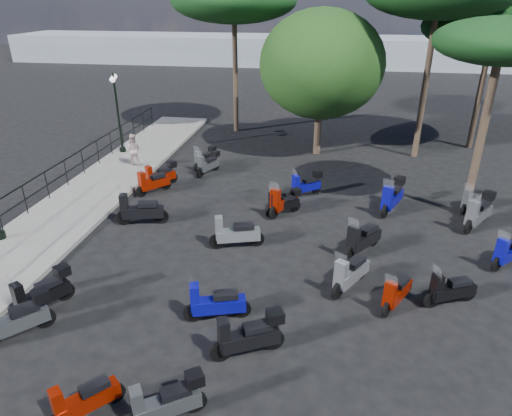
% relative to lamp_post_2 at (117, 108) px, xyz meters
% --- Properties ---
extents(ground, '(120.00, 120.00, 0.00)m').
position_rel_lamp_post_2_xyz_m(ground, '(7.46, -10.80, -2.35)').
color(ground, black).
rests_on(ground, ground).
extents(sidewalk, '(3.00, 30.00, 0.15)m').
position_rel_lamp_post_2_xyz_m(sidewalk, '(0.96, -7.80, -2.27)').
color(sidewalk, slate).
rests_on(sidewalk, ground).
extents(railing, '(0.04, 26.04, 1.10)m').
position_rel_lamp_post_2_xyz_m(railing, '(-0.34, -8.00, -1.45)').
color(railing, black).
rests_on(railing, sidewalk).
extents(lamp_post_2, '(0.57, 1.08, 3.85)m').
position_rel_lamp_post_2_xyz_m(lamp_post_2, '(0.00, 0.00, 0.00)').
color(lamp_post_2, black).
rests_on(lamp_post_2, sidewalk).
extents(pedestrian_far, '(0.78, 0.64, 1.46)m').
position_rel_lamp_post_2_xyz_m(pedestrian_far, '(1.37, -1.73, -1.47)').
color(pedestrian_far, '#C5AAA7').
rests_on(pedestrian_far, sidewalk).
extents(scooter_1, '(1.27, 1.40, 1.38)m').
position_rel_lamp_post_2_xyz_m(scooter_1, '(3.37, -13.18, -1.83)').
color(scooter_1, black).
rests_on(scooter_1, ground).
extents(scooter_2, '(1.03, 1.53, 1.35)m').
position_rel_lamp_post_2_xyz_m(scooter_2, '(3.37, -12.14, -1.84)').
color(scooter_2, black).
rests_on(scooter_2, ground).
extents(scooter_3, '(1.81, 0.73, 1.46)m').
position_rel_lamp_post_2_xyz_m(scooter_3, '(3.92, -7.15, -1.84)').
color(scooter_3, black).
rests_on(scooter_3, ground).
extents(scooter_4, '(1.18, 1.27, 1.26)m').
position_rel_lamp_post_2_xyz_m(scooter_4, '(3.37, -3.66, -1.87)').
color(scooter_4, black).
rests_on(scooter_4, ground).
extents(scooter_5, '(1.09, 1.33, 1.29)m').
position_rel_lamp_post_2_xyz_m(scooter_5, '(3.33, -4.46, -1.90)').
color(scooter_5, black).
rests_on(scooter_5, ground).
extents(scooter_7, '(1.40, 1.02, 1.27)m').
position_rel_lamp_post_2_xyz_m(scooter_7, '(7.61, -14.84, -1.87)').
color(scooter_7, black).
rests_on(scooter_7, ground).
extents(scooter_8, '(1.09, 1.20, 1.22)m').
position_rel_lamp_post_2_xyz_m(scooter_8, '(6.04, -15.02, -1.93)').
color(scooter_8, black).
rests_on(scooter_8, ground).
extents(scooter_9, '(1.65, 0.74, 1.35)m').
position_rel_lamp_post_2_xyz_m(scooter_9, '(7.77, -11.78, -1.88)').
color(scooter_9, black).
rests_on(scooter_9, ground).
extents(scooter_10, '(1.25, 1.04, 1.19)m').
position_rel_lamp_post_2_xyz_m(scooter_10, '(8.77, -5.53, -1.90)').
color(scooter_10, black).
rests_on(scooter_10, ground).
extents(scooter_11, '(0.82, 1.41, 1.20)m').
position_rel_lamp_post_2_xyz_m(scooter_11, '(4.64, -1.26, -1.90)').
color(scooter_11, black).
rests_on(scooter_11, ground).
extents(scooter_14, '(1.60, 0.99, 1.38)m').
position_rel_lamp_post_2_xyz_m(scooter_14, '(8.80, -12.84, -1.83)').
color(scooter_14, black).
rests_on(scooter_14, ground).
extents(scooter_15, '(1.04, 1.55, 1.39)m').
position_rel_lamp_post_2_xyz_m(scooter_15, '(11.06, -9.90, -1.86)').
color(scooter_15, black).
rests_on(scooter_15, ground).
extents(scooter_16, '(1.72, 0.77, 1.41)m').
position_rel_lamp_post_2_xyz_m(scooter_16, '(7.53, -8.20, -1.86)').
color(scooter_16, black).
rests_on(scooter_16, ground).
extents(scooter_17, '(0.94, 1.66, 1.42)m').
position_rel_lamp_post_2_xyz_m(scooter_17, '(8.72, -5.43, -1.86)').
color(scooter_17, black).
rests_on(scooter_17, ground).
extents(scooter_20, '(1.45, 0.82, 1.24)m').
position_rel_lamp_post_2_xyz_m(scooter_20, '(13.61, -10.17, -1.92)').
color(scooter_20, black).
rests_on(scooter_20, ground).
extents(scooter_21, '(1.17, 1.54, 1.44)m').
position_rel_lamp_post_2_xyz_m(scooter_21, '(11.48, -7.94, -1.85)').
color(scooter_21, black).
rests_on(scooter_21, ground).
extents(scooter_22, '(1.00, 1.76, 1.49)m').
position_rel_lamp_post_2_xyz_m(scooter_22, '(12.70, -4.58, -1.79)').
color(scooter_22, black).
rests_on(scooter_22, ground).
extents(scooter_23, '(1.29, 1.07, 1.22)m').
position_rel_lamp_post_2_xyz_m(scooter_23, '(9.45, -3.69, -1.89)').
color(scooter_23, black).
rests_on(scooter_23, ground).
extents(scooter_26, '(0.88, 1.38, 1.22)m').
position_rel_lamp_post_2_xyz_m(scooter_26, '(12.23, -10.51, -1.93)').
color(scooter_26, black).
rests_on(scooter_26, ground).
extents(scooter_27, '(1.26, 1.20, 1.30)m').
position_rel_lamp_post_2_xyz_m(scooter_27, '(15.72, -7.92, -1.90)').
color(scooter_27, black).
rests_on(scooter_27, ground).
extents(scooter_28, '(1.25, 1.60, 1.48)m').
position_rel_lamp_post_2_xyz_m(scooter_28, '(15.50, -5.44, -1.79)').
color(scooter_28, black).
rests_on(scooter_28, ground).
extents(scooter_29, '(1.02, 1.28, 1.22)m').
position_rel_lamp_post_2_xyz_m(scooter_29, '(15.61, -4.09, -1.92)').
color(scooter_29, black).
rests_on(scooter_29, ground).
extents(scooter_30, '(0.82, 1.41, 1.20)m').
position_rel_lamp_post_2_xyz_m(scooter_30, '(4.97, -1.93, -1.90)').
color(scooter_30, black).
rests_on(scooter_30, ground).
extents(broadleaf_tree, '(5.91, 5.91, 6.87)m').
position_rel_lamp_post_2_xyz_m(broadleaf_tree, '(9.64, 1.79, 2.00)').
color(broadleaf_tree, '#38281E').
rests_on(broadleaf_tree, ground).
extents(pine_1, '(6.67, 6.67, 7.10)m').
position_rel_lamp_post_2_xyz_m(pine_1, '(17.56, 4.13, 3.57)').
color(pine_1, '#38281E').
rests_on(pine_1, ground).
extents(pine_2, '(6.69, 6.69, 8.21)m').
position_rel_lamp_post_2_xyz_m(pine_2, '(4.76, 5.25, 4.67)').
color(pine_2, '#38281E').
rests_on(pine_2, ground).
extents(pine_3, '(4.28, 4.28, 6.77)m').
position_rel_lamp_post_2_xyz_m(pine_3, '(15.40, -4.33, 3.62)').
color(pine_3, '#38281E').
rests_on(pine_3, ground).
extents(distant_hills, '(70.00, 8.00, 3.00)m').
position_rel_lamp_post_2_xyz_m(distant_hills, '(7.46, 34.20, -0.85)').
color(distant_hills, gray).
rests_on(distant_hills, ground).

